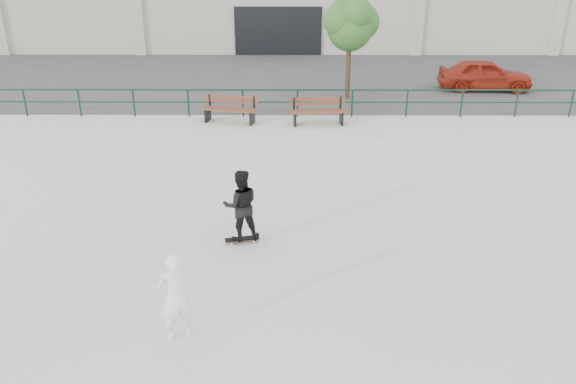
{
  "coord_description": "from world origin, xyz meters",
  "views": [
    {
      "loc": [
        0.78,
        -9.3,
        6.19
      ],
      "look_at": [
        0.71,
        2.0,
        1.28
      ],
      "focal_mm": 35.0,
      "sensor_mm": 36.0,
      "label": 1
    }
  ],
  "objects_px": {
    "skateboard": "(242,239)",
    "seated_skater": "(176,297)",
    "tree": "(351,23)",
    "bench_right": "(318,111)",
    "standing_skater": "(241,205)",
    "bench_left": "(230,109)",
    "red_car": "(485,75)"
  },
  "relations": [
    {
      "from": "tree",
      "to": "skateboard",
      "type": "xyz_separation_m",
      "value": [
        -3.46,
        -11.59,
        -3.44
      ]
    },
    {
      "from": "skateboard",
      "to": "bench_right",
      "type": "bearing_deg",
      "value": 61.54
    },
    {
      "from": "bench_left",
      "to": "red_car",
      "type": "relative_size",
      "value": 0.52
    },
    {
      "from": "red_car",
      "to": "skateboard",
      "type": "xyz_separation_m",
      "value": [
        -9.55,
        -13.1,
        -1.1
      ]
    },
    {
      "from": "standing_skater",
      "to": "seated_skater",
      "type": "relative_size",
      "value": 1.03
    },
    {
      "from": "seated_skater",
      "to": "bench_right",
      "type": "bearing_deg",
      "value": -127.2
    },
    {
      "from": "bench_right",
      "to": "skateboard",
      "type": "relative_size",
      "value": 2.52
    },
    {
      "from": "tree",
      "to": "red_car",
      "type": "xyz_separation_m",
      "value": [
        6.08,
        1.51,
        -2.35
      ]
    },
    {
      "from": "red_car",
      "to": "skateboard",
      "type": "relative_size",
      "value": 4.89
    },
    {
      "from": "tree",
      "to": "standing_skater",
      "type": "relative_size",
      "value": 2.41
    },
    {
      "from": "bench_right",
      "to": "skateboard",
      "type": "distance_m",
      "value": 8.14
    },
    {
      "from": "bench_right",
      "to": "tree",
      "type": "xyz_separation_m",
      "value": [
        1.4,
        3.76,
        2.56
      ]
    },
    {
      "from": "standing_skater",
      "to": "seated_skater",
      "type": "bearing_deg",
      "value": 65.24
    },
    {
      "from": "red_car",
      "to": "tree",
      "type": "bearing_deg",
      "value": 108.54
    },
    {
      "from": "red_car",
      "to": "skateboard",
      "type": "bearing_deg",
      "value": 148.49
    },
    {
      "from": "seated_skater",
      "to": "bench_left",
      "type": "bearing_deg",
      "value": -111.7
    },
    {
      "from": "tree",
      "to": "seated_skater",
      "type": "bearing_deg",
      "value": -105.9
    },
    {
      "from": "skateboard",
      "to": "standing_skater",
      "type": "distance_m",
      "value": 0.86
    },
    {
      "from": "skateboard",
      "to": "seated_skater",
      "type": "xyz_separation_m",
      "value": [
        -0.82,
        -3.43,
        0.74
      ]
    },
    {
      "from": "bench_right",
      "to": "red_car",
      "type": "distance_m",
      "value": 9.16
    },
    {
      "from": "tree",
      "to": "bench_right",
      "type": "bearing_deg",
      "value": -110.46
    },
    {
      "from": "tree",
      "to": "standing_skater",
      "type": "bearing_deg",
      "value": -106.64
    },
    {
      "from": "skateboard",
      "to": "bench_left",
      "type": "bearing_deg",
      "value": 83.72
    },
    {
      "from": "bench_right",
      "to": "seated_skater",
      "type": "bearing_deg",
      "value": -109.43
    },
    {
      "from": "tree",
      "to": "skateboard",
      "type": "bearing_deg",
      "value": -106.64
    },
    {
      "from": "skateboard",
      "to": "standing_skater",
      "type": "height_order",
      "value": "standing_skater"
    },
    {
      "from": "skateboard",
      "to": "red_car",
      "type": "bearing_deg",
      "value": 40.2
    },
    {
      "from": "tree",
      "to": "seated_skater",
      "type": "height_order",
      "value": "tree"
    },
    {
      "from": "tree",
      "to": "seated_skater",
      "type": "relative_size",
      "value": 2.47
    },
    {
      "from": "bench_left",
      "to": "skateboard",
      "type": "xyz_separation_m",
      "value": [
        1.05,
        -8.07,
        -0.88
      ]
    },
    {
      "from": "bench_left",
      "to": "skateboard",
      "type": "distance_m",
      "value": 8.18
    },
    {
      "from": "bench_left",
      "to": "bench_right",
      "type": "relative_size",
      "value": 1.02
    }
  ]
}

